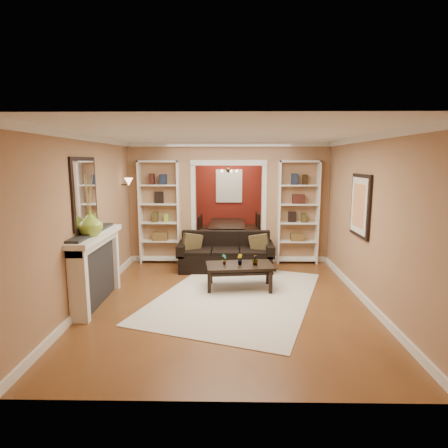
{
  "coord_description": "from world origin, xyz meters",
  "views": [
    {
      "loc": [
        0.04,
        -7.26,
        2.29
      ],
      "look_at": [
        -0.07,
        -0.8,
        1.2
      ],
      "focal_mm": 30.0,
      "sensor_mm": 36.0,
      "label": 1
    }
  ],
  "objects_px": {
    "sofa": "(226,252)",
    "fireplace": "(98,269)",
    "bookshelf_right": "(298,213)",
    "coffee_table": "(240,277)",
    "dining_table": "(228,234)",
    "bookshelf_left": "(160,212)"
  },
  "relations": [
    {
      "from": "coffee_table",
      "to": "bookshelf_right",
      "type": "height_order",
      "value": "bookshelf_right"
    },
    {
      "from": "sofa",
      "to": "bookshelf_left",
      "type": "relative_size",
      "value": 0.87
    },
    {
      "from": "fireplace",
      "to": "dining_table",
      "type": "bearing_deg",
      "value": 64.49
    },
    {
      "from": "coffee_table",
      "to": "dining_table",
      "type": "height_order",
      "value": "dining_table"
    },
    {
      "from": "coffee_table",
      "to": "fireplace",
      "type": "distance_m",
      "value": 2.44
    },
    {
      "from": "coffee_table",
      "to": "bookshelf_right",
      "type": "relative_size",
      "value": 0.52
    },
    {
      "from": "coffee_table",
      "to": "bookshelf_right",
      "type": "bearing_deg",
      "value": 46.17
    },
    {
      "from": "bookshelf_left",
      "to": "sofa",
      "type": "bearing_deg",
      "value": -21.25
    },
    {
      "from": "coffee_table",
      "to": "sofa",
      "type": "bearing_deg",
      "value": 95.51
    },
    {
      "from": "sofa",
      "to": "dining_table",
      "type": "xyz_separation_m",
      "value": [
        0.05,
        2.41,
        -0.09
      ]
    },
    {
      "from": "sofa",
      "to": "fireplace",
      "type": "height_order",
      "value": "fireplace"
    },
    {
      "from": "dining_table",
      "to": "bookshelf_right",
      "type": "bearing_deg",
      "value": -139.57
    },
    {
      "from": "dining_table",
      "to": "fireplace",
      "type": "bearing_deg",
      "value": 154.49
    },
    {
      "from": "bookshelf_left",
      "to": "coffee_table",
      "type": "bearing_deg",
      "value": -45.47
    },
    {
      "from": "sofa",
      "to": "coffee_table",
      "type": "distance_m",
      "value": 1.25
    },
    {
      "from": "bookshelf_right",
      "to": "dining_table",
      "type": "bearing_deg",
      "value": 130.43
    },
    {
      "from": "sofa",
      "to": "coffee_table",
      "type": "relative_size",
      "value": 1.69
    },
    {
      "from": "sofa",
      "to": "bookshelf_left",
      "type": "height_order",
      "value": "bookshelf_left"
    },
    {
      "from": "bookshelf_right",
      "to": "fireplace",
      "type": "xyz_separation_m",
      "value": [
        -3.64,
        -2.53,
        -0.57
      ]
    },
    {
      "from": "bookshelf_left",
      "to": "dining_table",
      "type": "height_order",
      "value": "bookshelf_left"
    },
    {
      "from": "sofa",
      "to": "coffee_table",
      "type": "height_order",
      "value": "sofa"
    },
    {
      "from": "sofa",
      "to": "fireplace",
      "type": "bearing_deg",
      "value": -136.17
    }
  ]
}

